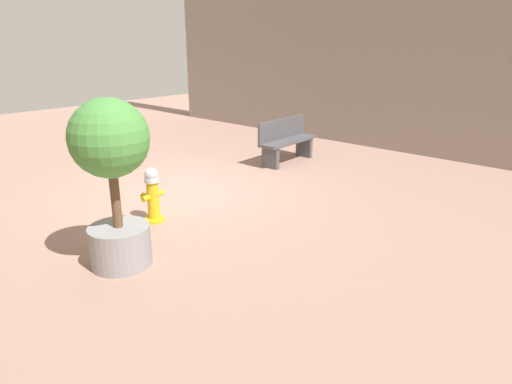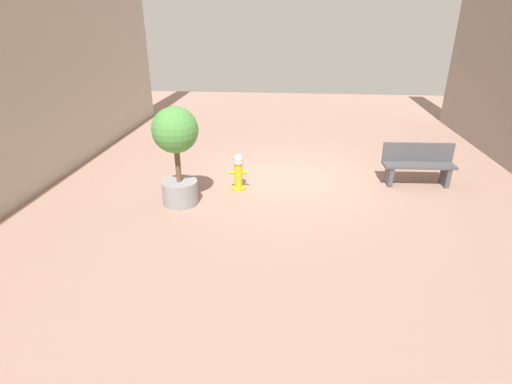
# 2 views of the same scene
# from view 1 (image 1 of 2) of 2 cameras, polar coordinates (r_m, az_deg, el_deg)

# --- Properties ---
(ground_plane) EXTENTS (23.40, 23.40, 0.00)m
(ground_plane) POSITION_cam_1_polar(r_m,az_deg,el_deg) (8.27, -9.33, -0.01)
(ground_plane) COLOR #9E7A6B
(fire_hydrant) EXTENTS (0.40, 0.37, 0.83)m
(fire_hydrant) POSITION_cam_1_polar(r_m,az_deg,el_deg) (6.92, -12.84, -0.35)
(fire_hydrant) COLOR gold
(fire_hydrant) RESTS_ON ground_plane
(bench_near) EXTENTS (1.61, 0.51, 0.95)m
(bench_near) POSITION_cam_1_polar(r_m,az_deg,el_deg) (10.10, 3.76, 6.52)
(bench_near) COLOR #4C4C51
(bench_near) RESTS_ON ground_plane
(planter_tree) EXTENTS (0.90, 0.90, 2.02)m
(planter_tree) POSITION_cam_1_polar(r_m,az_deg,el_deg) (5.44, -17.55, 2.84)
(planter_tree) COLOR gray
(planter_tree) RESTS_ON ground_plane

